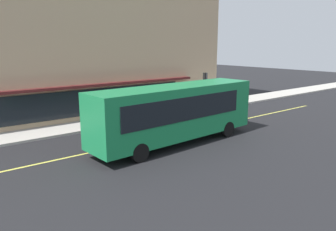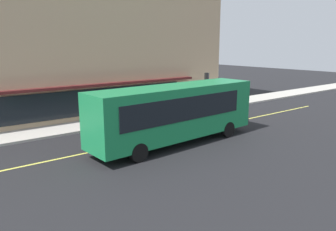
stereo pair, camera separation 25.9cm
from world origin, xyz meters
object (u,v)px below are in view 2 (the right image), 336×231
Objects in this scene: bus at (176,111)px; traffic_light at (207,82)px; car_teal at (199,109)px; pedestrian_waiting at (203,94)px.

bus is 11.05m from traffic_light.
bus is 7.46m from car_teal.
traffic_light is at bearing -119.91° from pedestrian_waiting.
pedestrian_waiting is (9.60, 7.82, -0.83)m from bus.
car_teal is 5.06m from pedestrian_waiting.
traffic_light is 1.91× the size of pedestrian_waiting.
bus is at bearing -140.84° from pedestrian_waiting.
car_teal is at bearing -137.08° from pedestrian_waiting.
bus is at bearing -143.54° from traffic_light.
car_teal is (5.90, 4.38, -1.24)m from bus.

